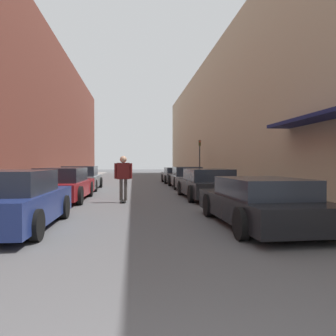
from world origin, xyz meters
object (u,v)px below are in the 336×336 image
parked_car_left_1 (63,185)px  parked_car_right_3 (175,175)px  traffic_light (200,155)px  parked_car_left_0 (13,201)px  parked_car_left_2 (81,178)px  skateboarder (123,174)px  parked_car_right_0 (260,202)px  parked_car_right_2 (186,178)px  parked_car_right_1 (207,184)px

parked_car_left_1 → parked_car_right_3: 12.75m
parked_car_left_1 → traffic_light: traffic_light is taller
parked_car_left_0 → parked_car_left_2: (-0.18, 11.10, -0.01)m
parked_car_right_3 → traffic_light: bearing=25.1°
parked_car_left_0 → parked_car_right_3: size_ratio=1.05×
traffic_light → skateboarder: bearing=-113.6°
traffic_light → parked_car_right_3: bearing=-154.9°
parked_car_left_2 → parked_car_right_0: (6.00, -11.33, -0.06)m
parked_car_left_1 → parked_car_right_3: (6.03, 11.23, -0.07)m
parked_car_left_1 → parked_car_right_3: parked_car_left_1 is taller
traffic_light → parked_car_left_0: bearing=-114.3°
parked_car_left_1 → traffic_light: size_ratio=1.50×
parked_car_right_2 → skateboarder: (-3.60, -6.93, 0.49)m
parked_car_right_0 → parked_car_right_2: size_ratio=0.96×
parked_car_right_2 → parked_car_left_2: bearing=-173.3°
parked_car_right_0 → parked_car_left_2: bearing=117.9°
parked_car_left_1 → parked_car_right_0: (5.87, -5.91, -0.07)m
parked_car_left_1 → skateboarder: 2.60m
parked_car_left_0 → parked_car_right_2: bearing=63.2°
parked_car_left_2 → traffic_light: size_ratio=1.46×
parked_car_right_2 → parked_car_right_3: bearing=90.0°
parked_car_left_1 → parked_car_right_3: bearing=61.8°
parked_car_right_2 → skateboarder: bearing=-117.5°
parked_car_left_0 → skateboarder: bearing=64.0°
parked_car_right_2 → traffic_light: size_ratio=1.51×
parked_car_left_0 → traffic_light: 19.67m
parked_car_left_2 → parked_car_right_3: 8.47m
parked_car_left_2 → skateboarder: (2.56, -6.21, 0.47)m
parked_car_left_1 → parked_car_right_0: parked_car_left_1 is taller
parked_car_left_1 → parked_car_right_1: parked_car_left_1 is taller
parked_car_left_0 → parked_car_right_0: (5.82, -0.23, -0.08)m
parked_car_left_2 → parked_car_right_1: 7.99m
parked_car_left_2 → parked_car_right_2: bearing=6.7°
parked_car_left_1 → parked_car_left_2: 5.42m
parked_car_right_1 → skateboarder: 3.73m
parked_car_left_0 → parked_car_left_1: size_ratio=0.89×
parked_car_left_2 → parked_car_right_3: bearing=43.3°
parked_car_right_1 → parked_car_left_2: bearing=139.9°
parked_car_right_2 → parked_car_left_0: bearing=-116.8°
parked_car_right_0 → parked_car_right_3: size_ratio=1.13×
parked_car_right_1 → parked_car_right_0: bearing=-91.0°
parked_car_left_0 → parked_car_right_2: size_ratio=0.88×
parked_car_left_2 → skateboarder: 6.73m
parked_car_left_1 → parked_car_right_0: bearing=-45.2°
parked_car_left_0 → parked_car_left_2: 11.10m
parked_car_right_0 → parked_car_right_1: size_ratio=1.00×
parked_car_left_1 → parked_car_right_3: size_ratio=1.18×
parked_car_left_2 → traffic_light: bearing=39.5°
skateboarder → parked_car_right_0: bearing=-56.1°
parked_car_right_2 → parked_car_right_1: bearing=-90.5°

